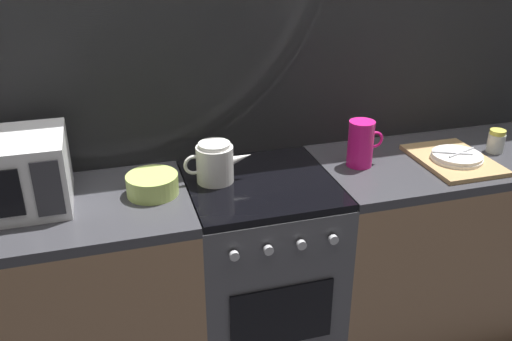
% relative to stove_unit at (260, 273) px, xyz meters
% --- Properties ---
extents(back_wall, '(3.60, 0.05, 2.40)m').
position_rel_stove_unit_xyz_m(back_wall, '(0.00, 0.32, 0.75)').
color(back_wall, gray).
rests_on(back_wall, ground_plane).
extents(counter_left, '(1.20, 0.60, 0.90)m').
position_rel_stove_unit_xyz_m(counter_left, '(-0.90, 0.00, 0.00)').
color(counter_left, '#997251').
rests_on(counter_left, ground_plane).
extents(stove_unit, '(0.60, 0.63, 0.90)m').
position_rel_stove_unit_xyz_m(stove_unit, '(0.00, 0.00, 0.00)').
color(stove_unit, '#4C4C51').
rests_on(stove_unit, ground_plane).
extents(counter_right, '(1.20, 0.60, 0.90)m').
position_rel_stove_unit_xyz_m(counter_right, '(0.90, 0.00, 0.00)').
color(counter_right, '#997251').
rests_on(counter_right, ground_plane).
extents(microwave, '(0.46, 0.35, 0.27)m').
position_rel_stove_unit_xyz_m(microwave, '(-0.96, 0.06, 0.59)').
color(microwave, white).
rests_on(microwave, counter_left).
extents(kettle, '(0.28, 0.15, 0.17)m').
position_rel_stove_unit_xyz_m(kettle, '(-0.17, 0.05, 0.53)').
color(kettle, white).
rests_on(kettle, stove_unit).
extents(mixing_bowl, '(0.20, 0.20, 0.08)m').
position_rel_stove_unit_xyz_m(mixing_bowl, '(-0.43, 0.01, 0.49)').
color(mixing_bowl, '#B7D166').
rests_on(mixing_bowl, counter_left).
extents(pitcher, '(0.16, 0.11, 0.20)m').
position_rel_stove_unit_xyz_m(pitcher, '(0.46, 0.03, 0.55)').
color(pitcher, '#E5197A').
rests_on(pitcher, counter_right).
extents(dish_pile, '(0.30, 0.40, 0.06)m').
position_rel_stove_unit_xyz_m(dish_pile, '(0.86, -0.06, 0.47)').
color(dish_pile, tan).
rests_on(dish_pile, counter_right).
extents(spice_jar, '(0.08, 0.08, 0.10)m').
position_rel_stove_unit_xyz_m(spice_jar, '(1.11, -0.01, 0.50)').
color(spice_jar, silver).
rests_on(spice_jar, counter_right).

